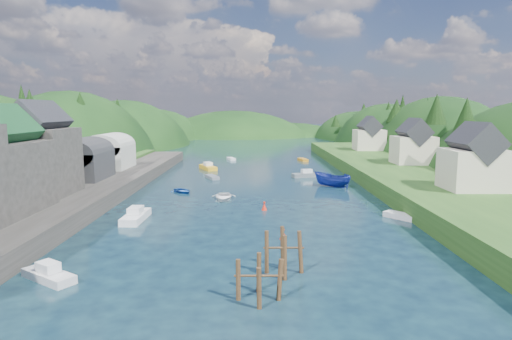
{
  "coord_description": "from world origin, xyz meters",
  "views": [
    {
      "loc": [
        -0.13,
        -30.32,
        12.2
      ],
      "look_at": [
        0.0,
        28.0,
        4.0
      ],
      "focal_mm": 30.0,
      "sensor_mm": 36.0,
      "label": 1
    }
  ],
  "objects_px": {
    "piling_cluster_near": "(259,284)",
    "channel_buoy_near": "(283,234)",
    "piling_cluster_far": "(284,255)",
    "channel_buoy_far": "(264,206)"
  },
  "relations": [
    {
      "from": "piling_cluster_near",
      "to": "channel_buoy_near",
      "type": "xyz_separation_m",
      "value": [
        2.42,
        13.11,
        -0.61
      ]
    },
    {
      "from": "piling_cluster_far",
      "to": "piling_cluster_near",
      "type": "bearing_deg",
      "value": -112.34
    },
    {
      "from": "channel_buoy_near",
      "to": "piling_cluster_far",
      "type": "bearing_deg",
      "value": -93.5
    },
    {
      "from": "piling_cluster_far",
      "to": "channel_buoy_far",
      "type": "height_order",
      "value": "piling_cluster_far"
    },
    {
      "from": "piling_cluster_far",
      "to": "channel_buoy_far",
      "type": "bearing_deg",
      "value": 92.84
    },
    {
      "from": "piling_cluster_far",
      "to": "channel_buoy_far",
      "type": "xyz_separation_m",
      "value": [
        -1.01,
        20.38,
        -0.88
      ]
    },
    {
      "from": "piling_cluster_near",
      "to": "channel_buoy_far",
      "type": "height_order",
      "value": "piling_cluster_near"
    },
    {
      "from": "piling_cluster_far",
      "to": "channel_buoy_near",
      "type": "distance_m",
      "value": 8.55
    },
    {
      "from": "piling_cluster_near",
      "to": "channel_buoy_near",
      "type": "height_order",
      "value": "piling_cluster_near"
    },
    {
      "from": "piling_cluster_far",
      "to": "channel_buoy_near",
      "type": "xyz_separation_m",
      "value": [
        0.52,
        8.48,
        -0.88
      ]
    }
  ]
}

